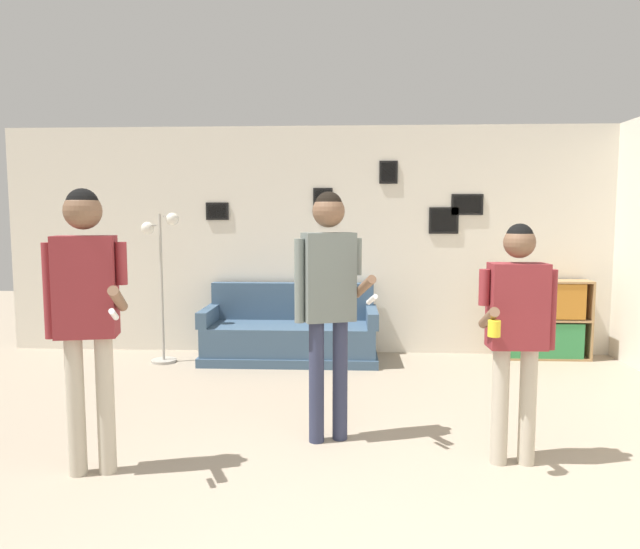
# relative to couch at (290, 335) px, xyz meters

# --- Properties ---
(wall_back) EXTENTS (8.44, 0.08, 2.70)m
(wall_back) POSITION_rel_couch_xyz_m (0.75, 0.42, 1.07)
(wall_back) COLOR silver
(wall_back) RESTS_ON ground_plane
(couch) EXTENTS (1.98, 0.80, 0.86)m
(couch) POSITION_rel_couch_xyz_m (0.00, 0.00, 0.00)
(couch) COLOR #3D5670
(couch) RESTS_ON ground_plane
(bookshelf) EXTENTS (1.02, 0.30, 0.91)m
(bookshelf) POSITION_rel_couch_xyz_m (2.92, 0.20, 0.17)
(bookshelf) COLOR #A87F51
(bookshelf) RESTS_ON ground_plane
(floor_lamp) EXTENTS (0.42, 0.28, 1.68)m
(floor_lamp) POSITION_rel_couch_xyz_m (-1.42, -0.19, 0.79)
(floor_lamp) COLOR #ADA89E
(floor_lamp) RESTS_ON ground_plane
(person_player_foreground_left) EXTENTS (0.55, 0.45, 1.81)m
(person_player_foreground_left) POSITION_rel_couch_xyz_m (-0.97, -2.99, 0.84)
(person_player_foreground_left) COLOR #B7AD99
(person_player_foreground_left) RESTS_ON ground_plane
(person_player_foreground_center) EXTENTS (0.58, 0.43, 1.81)m
(person_player_foreground_center) POSITION_rel_couch_xyz_m (0.52, -2.37, 0.85)
(person_player_foreground_center) COLOR #2D334C
(person_player_foreground_center) RESTS_ON ground_plane
(person_watcher_holding_cup) EXTENTS (0.50, 0.40, 1.59)m
(person_watcher_holding_cup) POSITION_rel_couch_xyz_m (1.75, -2.71, 0.68)
(person_watcher_holding_cup) COLOR #B7AD99
(person_watcher_holding_cup) RESTS_ON ground_plane
(drinking_cup) EXTENTS (0.09, 0.09, 0.10)m
(drinking_cup) POSITION_rel_couch_xyz_m (2.76, 0.20, 0.68)
(drinking_cup) COLOR blue
(drinking_cup) RESTS_ON bookshelf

